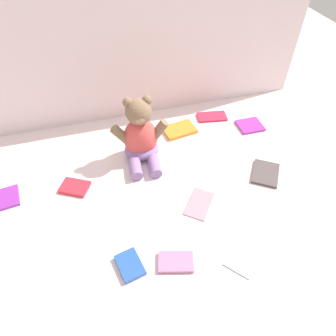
{
  "coord_description": "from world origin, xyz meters",
  "views": [
    {
      "loc": [
        -0.23,
        -0.82,
        0.87
      ],
      "look_at": [
        -0.02,
        -0.1,
        0.1
      ],
      "focal_mm": 32.78,
      "sensor_mm": 36.0,
      "label": 1
    }
  ],
  "objects_px": {
    "teddy_bear": "(141,137)",
    "book_case_0": "(179,130)",
    "book_case_6": "(244,256)",
    "book_case_9": "(265,173)",
    "book_case_2": "(199,203)",
    "book_case_4": "(75,187)",
    "book_case_1": "(212,117)",
    "book_case_3": "(176,262)",
    "book_case_8": "(250,126)",
    "book_case_7": "(130,265)"
  },
  "relations": [
    {
      "from": "teddy_bear",
      "to": "book_case_0",
      "type": "relative_size",
      "value": 1.95
    },
    {
      "from": "book_case_6",
      "to": "book_case_9",
      "type": "xyz_separation_m",
      "value": [
        0.23,
        0.3,
        0.0
      ]
    },
    {
      "from": "teddy_bear",
      "to": "book_case_0",
      "type": "xyz_separation_m",
      "value": [
        0.2,
        0.11,
        -0.09
      ]
    },
    {
      "from": "book_case_2",
      "to": "book_case_4",
      "type": "relative_size",
      "value": 1.29
    },
    {
      "from": "book_case_1",
      "to": "book_case_6",
      "type": "height_order",
      "value": "book_case_1"
    },
    {
      "from": "teddy_bear",
      "to": "book_case_1",
      "type": "height_order",
      "value": "teddy_bear"
    },
    {
      "from": "book_case_3",
      "to": "book_case_2",
      "type": "bearing_deg",
      "value": 157.88
    },
    {
      "from": "book_case_8",
      "to": "book_case_9",
      "type": "relative_size",
      "value": 0.86
    },
    {
      "from": "teddy_bear",
      "to": "book_case_0",
      "type": "distance_m",
      "value": 0.24
    },
    {
      "from": "book_case_6",
      "to": "book_case_1",
      "type": "bearing_deg",
      "value": -54.08
    },
    {
      "from": "book_case_4",
      "to": "book_case_8",
      "type": "relative_size",
      "value": 0.93
    },
    {
      "from": "teddy_bear",
      "to": "book_case_9",
      "type": "bearing_deg",
      "value": -23.75
    },
    {
      "from": "book_case_1",
      "to": "book_case_3",
      "type": "distance_m",
      "value": 0.76
    },
    {
      "from": "book_case_0",
      "to": "book_case_8",
      "type": "xyz_separation_m",
      "value": [
        0.32,
        -0.06,
        -0.0
      ]
    },
    {
      "from": "book_case_1",
      "to": "book_case_7",
      "type": "xyz_separation_m",
      "value": [
        -0.51,
        -0.63,
        0.0
      ]
    },
    {
      "from": "book_case_4",
      "to": "book_case_7",
      "type": "distance_m",
      "value": 0.39
    },
    {
      "from": "book_case_4",
      "to": "book_case_6",
      "type": "height_order",
      "value": "book_case_4"
    },
    {
      "from": "book_case_4",
      "to": "book_case_7",
      "type": "relative_size",
      "value": 1.08
    },
    {
      "from": "book_case_0",
      "to": "book_case_8",
      "type": "bearing_deg",
      "value": -108.97
    },
    {
      "from": "book_case_7",
      "to": "book_case_9",
      "type": "height_order",
      "value": "book_case_7"
    },
    {
      "from": "book_case_0",
      "to": "book_case_4",
      "type": "bearing_deg",
      "value": 105.45
    },
    {
      "from": "book_case_9",
      "to": "book_case_2",
      "type": "bearing_deg",
      "value": -133.19
    },
    {
      "from": "book_case_4",
      "to": "book_case_8",
      "type": "bearing_deg",
      "value": 130.24
    },
    {
      "from": "book_case_3",
      "to": "book_case_0",
      "type": "bearing_deg",
      "value": 176.66
    },
    {
      "from": "book_case_3",
      "to": "book_case_9",
      "type": "relative_size",
      "value": 0.83
    },
    {
      "from": "book_case_1",
      "to": "book_case_8",
      "type": "bearing_deg",
      "value": -119.37
    },
    {
      "from": "book_case_1",
      "to": "book_case_7",
      "type": "height_order",
      "value": "book_case_7"
    },
    {
      "from": "book_case_2",
      "to": "book_case_7",
      "type": "distance_m",
      "value": 0.33
    },
    {
      "from": "book_case_0",
      "to": "book_case_3",
      "type": "relative_size",
      "value": 1.32
    },
    {
      "from": "book_case_1",
      "to": "book_case_9",
      "type": "xyz_separation_m",
      "value": [
        0.06,
        -0.4,
        0.0
      ]
    },
    {
      "from": "book_case_7",
      "to": "book_case_8",
      "type": "relative_size",
      "value": 0.86
    },
    {
      "from": "book_case_8",
      "to": "teddy_bear",
      "type": "bearing_deg",
      "value": 96.64
    },
    {
      "from": "book_case_6",
      "to": "book_case_7",
      "type": "relative_size",
      "value": 1.33
    },
    {
      "from": "teddy_bear",
      "to": "book_case_7",
      "type": "relative_size",
      "value": 2.89
    },
    {
      "from": "teddy_bear",
      "to": "book_case_9",
      "type": "height_order",
      "value": "teddy_bear"
    },
    {
      "from": "teddy_bear",
      "to": "book_case_1",
      "type": "xyz_separation_m",
      "value": [
        0.37,
        0.17,
        -0.1
      ]
    },
    {
      "from": "book_case_2",
      "to": "book_case_9",
      "type": "bearing_deg",
      "value": 50.78
    },
    {
      "from": "book_case_1",
      "to": "book_case_7",
      "type": "relative_size",
      "value": 1.44
    },
    {
      "from": "book_case_2",
      "to": "book_case_8",
      "type": "height_order",
      "value": "book_case_8"
    },
    {
      "from": "book_case_2",
      "to": "book_case_3",
      "type": "distance_m",
      "value": 0.24
    },
    {
      "from": "book_case_2",
      "to": "book_case_3",
      "type": "xyz_separation_m",
      "value": [
        -0.15,
        -0.19,
        0.0
      ]
    },
    {
      "from": "book_case_4",
      "to": "book_case_9",
      "type": "height_order",
      "value": "book_case_4"
    },
    {
      "from": "book_case_3",
      "to": "book_case_4",
      "type": "relative_size",
      "value": 1.05
    },
    {
      "from": "book_case_9",
      "to": "book_case_7",
      "type": "bearing_deg",
      "value": -123.96
    },
    {
      "from": "teddy_bear",
      "to": "book_case_2",
      "type": "relative_size",
      "value": 2.09
    },
    {
      "from": "teddy_bear",
      "to": "book_case_3",
      "type": "height_order",
      "value": "teddy_bear"
    },
    {
      "from": "book_case_9",
      "to": "book_case_3",
      "type": "bearing_deg",
      "value": -115.46
    },
    {
      "from": "book_case_0",
      "to": "book_case_9",
      "type": "relative_size",
      "value": 1.09
    },
    {
      "from": "book_case_6",
      "to": "teddy_bear",
      "type": "bearing_deg",
      "value": -19.33
    },
    {
      "from": "book_case_7",
      "to": "book_case_6",
      "type": "bearing_deg",
      "value": -22.65
    }
  ]
}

